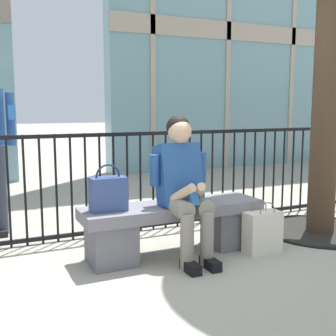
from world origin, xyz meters
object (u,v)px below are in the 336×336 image
Objects in this scene: handbag_on_bench at (108,193)px; shopping_bag at (262,232)px; stone_bench at (173,224)px; seated_person_with_phone at (183,183)px.

handbag_on_bench reaches higher than shopping_bag.
seated_person_with_phone reaches higher than stone_bench.
seated_person_with_phone is 0.85m from shopping_bag.
shopping_bag is (0.70, -0.18, -0.46)m from seated_person_with_phone.
stone_bench is 0.66m from handbag_on_bench.
stone_bench is 3.40× the size of shopping_bag.
seated_person_with_phone is 3.17× the size of handbag_on_bench.
handbag_on_bench is at bearing 167.29° from shopping_bag.
handbag_on_bench is 1.40m from shopping_bag.
stone_bench is at bearing 104.73° from seated_person_with_phone.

